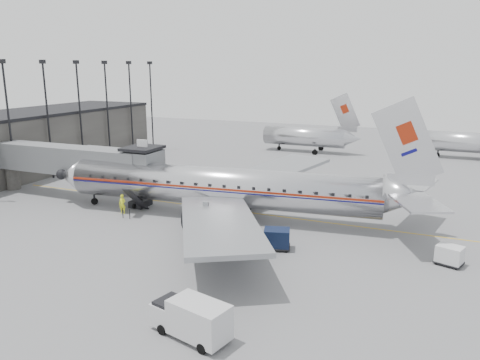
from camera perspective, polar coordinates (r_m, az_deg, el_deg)
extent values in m
plane|color=slate|center=(43.25, -4.51, -5.87)|extent=(160.00, 160.00, 0.00)
cube|color=#3B3835|center=(70.94, -25.82, 3.87)|extent=(12.00, 46.00, 8.00)
cube|color=gold|center=(47.27, 2.08, -4.11)|extent=(60.00, 0.15, 0.01)
cube|color=#57595C|center=(57.90, -22.63, 2.54)|extent=(12.00, 2.80, 3.00)
cube|color=#57595C|center=(51.93, -15.61, 1.92)|extent=(8.00, 3.00, 3.10)
cube|color=#57595C|center=(49.90, -11.71, 1.67)|extent=(3.20, 3.60, 3.20)
cube|color=black|center=(49.55, -11.82, 3.82)|extent=(3.40, 3.80, 0.30)
cube|color=white|center=(49.47, -11.85, 4.39)|extent=(1.20, 0.15, 0.80)
cylinder|color=black|center=(50.42, -12.09, -1.61)|extent=(0.56, 0.56, 2.80)
cube|color=black|center=(50.70, -12.03, -2.76)|extent=(1.60, 2.20, 0.70)
cylinder|color=black|center=(49.94, -12.68, -3.11)|extent=(0.30, 0.60, 0.60)
cylinder|color=black|center=(51.51, -11.40, -2.53)|extent=(0.30, 0.60, 0.60)
cylinder|color=#3B3835|center=(62.45, -25.95, 0.24)|extent=(1.60, 1.60, 2.80)
cube|color=black|center=(47.97, -12.58, -2.30)|extent=(0.90, 3.20, 2.90)
cylinder|color=black|center=(61.72, -26.27, 5.83)|extent=(0.24, 0.24, 15.00)
cube|color=black|center=(61.32, -27.02, 12.77)|extent=(0.90, 0.25, 0.50)
cylinder|color=black|center=(65.78, -22.35, 6.62)|extent=(0.24, 0.24, 15.00)
cube|color=black|center=(65.41, -22.96, 13.14)|extent=(0.90, 0.25, 0.50)
cylinder|color=black|center=(70.11, -18.89, 7.29)|extent=(0.24, 0.24, 15.00)
cube|color=black|center=(69.76, -19.37, 13.42)|extent=(0.90, 0.25, 0.50)
cylinder|color=black|center=(74.68, -15.83, 7.86)|extent=(0.24, 0.24, 15.00)
cube|color=black|center=(74.35, -16.22, 13.61)|extent=(0.90, 0.25, 0.50)
cylinder|color=black|center=(79.44, -13.13, 8.34)|extent=(0.24, 0.24, 15.00)
cube|color=black|center=(79.13, -13.43, 13.75)|extent=(0.90, 0.25, 0.50)
cylinder|color=black|center=(84.35, -10.73, 8.76)|extent=(0.24, 0.24, 15.00)
cube|color=black|center=(84.06, -10.96, 13.85)|extent=(0.90, 0.25, 0.50)
cylinder|color=silver|center=(81.72, 7.83, 5.25)|extent=(14.00, 3.20, 3.20)
cube|color=silver|center=(79.72, 12.70, 8.02)|extent=(5.17, 0.26, 6.52)
cylinder|color=black|center=(83.31, 4.79, 4.03)|extent=(0.24, 0.24, 1.00)
cylinder|color=silver|center=(83.11, 26.20, 4.11)|extent=(14.00, 3.20, 3.20)
cylinder|color=black|center=(83.29, 22.96, 2.98)|extent=(0.24, 0.24, 1.00)
cylinder|color=silver|center=(45.56, -2.43, -0.79)|extent=(30.84, 7.09, 3.78)
cone|color=silver|center=(53.34, -19.80, 0.55)|extent=(3.45, 4.09, 3.78)
cone|color=silver|center=(43.19, 19.63, -1.86)|extent=(4.45, 4.01, 3.59)
cube|color=#9E220B|center=(45.49, -2.43, -0.48)|extent=(30.85, 7.14, 0.18)
cube|color=#0D0A5F|center=(45.55, -2.43, -0.77)|extent=(30.85, 7.14, 0.10)
cube|color=silver|center=(42.22, 19.72, 4.32)|extent=(6.26, 0.99, 7.84)
cube|color=gray|center=(53.42, 3.89, 1.02)|extent=(10.32, 17.26, 1.21)
cube|color=gray|center=(36.37, -2.56, -5.09)|extent=(13.07, 16.93, 1.21)
cylinder|color=gray|center=(50.70, 0.08, -1.12)|extent=(3.68, 2.51, 2.14)
cylinder|color=gray|center=(41.06, -4.14, -4.77)|extent=(3.68, 2.51, 2.14)
cylinder|color=black|center=(52.46, -17.33, -2.18)|extent=(0.20, 0.20, 1.33)
cylinder|color=black|center=(48.04, 0.94, -2.92)|extent=(0.27, 0.27, 1.43)
cylinder|color=black|center=(48.12, 0.93, -3.21)|extent=(1.05, 0.47, 1.02)
cylinder|color=black|center=(43.20, -0.97, -4.85)|extent=(0.27, 0.27, 1.43)
cylinder|color=black|center=(43.28, -0.97, -5.17)|extent=(1.05, 0.47, 1.02)
cube|color=silver|center=(26.28, -5.00, -16.58)|extent=(3.67, 2.60, 1.94)
cube|color=silver|center=(27.87, -8.64, -15.66)|extent=(1.86, 2.06, 1.29)
cube|color=black|center=(27.60, -8.68, -14.66)|extent=(1.46, 1.79, 0.55)
cylinder|color=black|center=(27.50, -9.47, -17.54)|extent=(0.63, 0.37, 0.59)
cylinder|color=black|center=(28.49, -6.95, -16.25)|extent=(0.63, 0.37, 0.59)
cylinder|color=black|center=(25.73, -4.64, -19.78)|extent=(0.63, 0.37, 0.59)
cylinder|color=black|center=(26.79, -2.16, -18.26)|extent=(0.63, 0.37, 0.59)
cube|color=black|center=(38.21, 4.50, -7.02)|extent=(2.39, 2.04, 1.43)
cube|color=black|center=(38.49, 4.48, -8.08)|extent=(2.52, 2.16, 0.12)
cylinder|color=black|center=(37.98, 3.19, -8.46)|extent=(0.33, 0.20, 0.31)
cylinder|color=black|center=(37.92, 5.69, -8.54)|extent=(0.33, 0.20, 0.31)
cylinder|color=black|center=(39.11, 3.31, -7.78)|extent=(0.33, 0.20, 0.31)
cylinder|color=black|center=(39.06, 5.73, -7.86)|extent=(0.33, 0.20, 0.31)
cube|color=silver|center=(38.56, 24.19, -8.23)|extent=(2.14, 1.86, 1.26)
cube|color=black|center=(38.81, 24.09, -9.16)|extent=(2.25, 1.97, 0.11)
cylinder|color=black|center=(38.54, 22.81, -9.26)|extent=(0.29, 0.19, 0.27)
cylinder|color=black|center=(38.16, 24.86, -9.70)|extent=(0.29, 0.19, 0.27)
cylinder|color=black|center=(39.49, 23.34, -8.75)|extent=(0.29, 0.19, 0.27)
cylinder|color=black|center=(39.13, 25.34, -9.18)|extent=(0.29, 0.19, 0.27)
imported|color=yellow|center=(48.47, -14.15, -2.87)|extent=(0.76, 0.55, 1.96)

